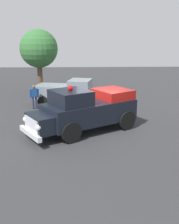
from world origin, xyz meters
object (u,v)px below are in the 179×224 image
Objects in this scene: parked_pickup at (68,92)px; spectator_standing at (34,95)px; vintage_fire_truck at (86,110)px; traffic_cone at (106,113)px; oak_tree_left at (39,49)px.

parked_pickup reaches higher than spectator_standing.
parked_pickup is at bearing -168.99° from vintage_fire_truck.
vintage_fire_truck is 9.77× the size of traffic_cone.
vintage_fire_truck reaches higher than parked_pickup.
oak_tree_left is (-10.77, -3.81, 2.59)m from vintage_fire_truck.
oak_tree_left is at bearing -148.05° from traffic_cone.
vintage_fire_truck is 11.71m from oak_tree_left.
spectator_standing is 2.64× the size of traffic_cone.
oak_tree_left reaches higher than parked_pickup.
parked_pickup is at bearing -143.14° from traffic_cone.
vintage_fire_truck is 3.70× the size of spectator_standing.
parked_pickup is at bearing 28.39° from oak_tree_left.
parked_pickup is 4.14m from traffic_cone.
traffic_cone is at bearing 152.66° from vintage_fire_truck.
spectator_standing is at bearing -115.40° from traffic_cone.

